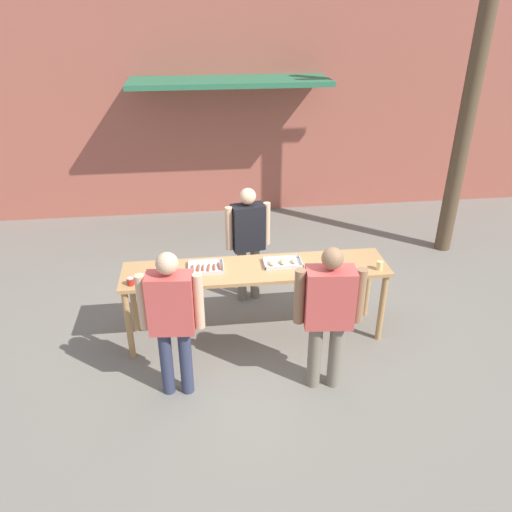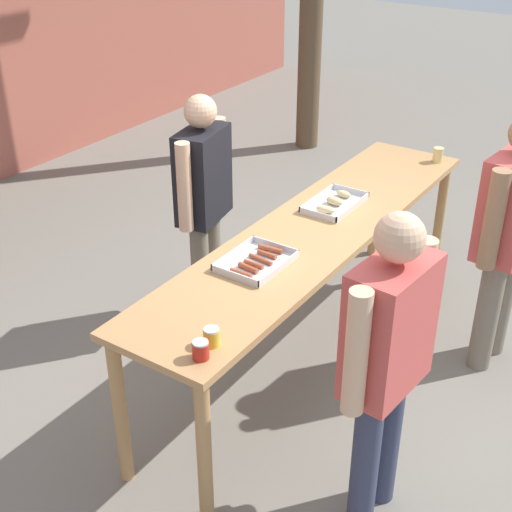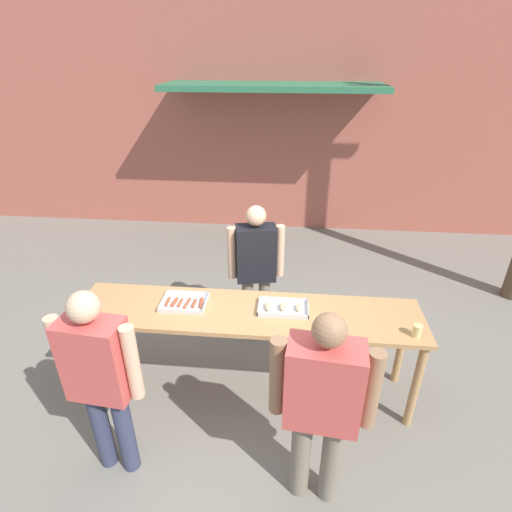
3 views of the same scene
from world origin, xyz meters
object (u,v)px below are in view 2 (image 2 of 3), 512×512
(condiment_jar_ketchup, at_px, (212,337))
(person_customer_holding_hotdog, at_px, (387,351))
(person_customer_with_cup, at_px, (510,226))
(condiment_jar_mustard, at_px, (201,350))
(person_server_behind_table, at_px, (204,192))
(food_tray_buns, at_px, (334,203))
(beer_cup, at_px, (438,155))
(food_tray_sausages, at_px, (256,262))

(condiment_jar_ketchup, xyz_separation_m, person_customer_holding_hotdog, (0.34, -0.68, -0.01))
(person_customer_with_cup, bearing_deg, condiment_jar_mustard, -15.10)
(person_server_behind_table, bearing_deg, food_tray_buns, -79.41)
(condiment_jar_ketchup, bearing_deg, food_tray_buns, 8.49)
(condiment_jar_ketchup, height_order, person_server_behind_table, person_server_behind_table)
(person_customer_holding_hotdog, distance_m, person_customer_with_cup, 1.50)
(beer_cup, bearing_deg, person_server_behind_table, 142.82)
(beer_cup, xyz_separation_m, person_customer_holding_hotdog, (-2.26, -0.65, -0.02))
(person_customer_holding_hotdog, bearing_deg, person_server_behind_table, -112.94)
(food_tray_sausages, xyz_separation_m, food_tray_buns, (0.86, 0.00, 0.01))
(food_tray_buns, bearing_deg, food_tray_sausages, -179.88)
(food_tray_buns, bearing_deg, condiment_jar_mustard, -171.38)
(condiment_jar_mustard, bearing_deg, food_tray_buns, 8.62)
(food_tray_sausages, bearing_deg, food_tray_buns, 0.12)
(food_tray_sausages, bearing_deg, beer_cup, -7.50)
(food_tray_buns, xyz_separation_m, person_server_behind_table, (-0.31, 0.77, -0.01))
(food_tray_buns, bearing_deg, person_customer_holding_hotdog, -143.18)
(beer_cup, height_order, person_customer_holding_hotdog, person_customer_holding_hotdog)
(condiment_jar_ketchup, xyz_separation_m, person_customer_with_cup, (1.84, -0.75, -0.02))
(food_tray_buns, relative_size, person_server_behind_table, 0.28)
(food_tray_buns, distance_m, beer_cup, 1.08)
(food_tray_sausages, distance_m, condiment_jar_mustard, 0.84)
(person_server_behind_table, bearing_deg, person_customer_with_cup, -82.52)
(person_server_behind_table, distance_m, person_customer_holding_hotdog, 1.91)
(food_tray_buns, xyz_separation_m, condiment_jar_mustard, (-1.66, -0.25, 0.02))
(food_tray_sausages, height_order, beer_cup, beer_cup)
(food_tray_sausages, distance_m, person_customer_with_cup, 1.51)
(food_tray_buns, bearing_deg, person_customer_with_cup, -74.03)
(food_tray_sausages, bearing_deg, condiment_jar_ketchup, -161.66)
(beer_cup, distance_m, person_customer_holding_hotdog, 2.35)
(condiment_jar_ketchup, bearing_deg, person_customer_with_cup, -22.29)
(person_customer_with_cup, bearing_deg, food_tray_buns, -68.39)
(person_server_behind_table, bearing_deg, condiment_jar_ketchup, -152.20)
(condiment_jar_mustard, distance_m, condiment_jar_ketchup, 0.10)
(person_customer_with_cup, bearing_deg, beer_cup, -130.56)
(condiment_jar_mustard, relative_size, person_customer_holding_hotdog, 0.05)
(food_tray_buns, xyz_separation_m, person_customer_holding_hotdog, (-1.21, -0.91, 0.01))
(food_tray_sausages, bearing_deg, person_customer_holding_hotdog, -111.22)
(condiment_jar_ketchup, height_order, beer_cup, beer_cup)
(condiment_jar_mustard, bearing_deg, person_server_behind_table, 37.16)
(food_tray_sausages, height_order, condiment_jar_mustard, condiment_jar_mustard)
(beer_cup, bearing_deg, food_tray_sausages, 172.50)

